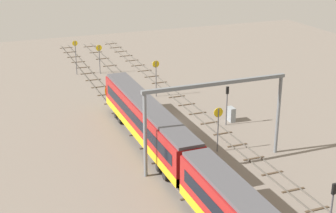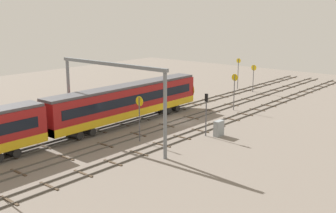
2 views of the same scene
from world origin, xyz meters
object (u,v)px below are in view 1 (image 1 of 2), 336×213
speed_sign_distant_end (156,73)px  relay_cabinet (231,114)px  speed_sign_near_foreground (76,53)px  speed_sign_far_trackside (99,55)px  train (191,169)px  overhead_gantry (216,105)px  signal_light_trackside_approach (332,203)px  signal_light_trackside_departure (227,100)px  speed_sign_mid_trackside (218,122)px

speed_sign_distant_end → relay_cabinet: size_ratio=2.92×
speed_sign_near_foreground → speed_sign_far_trackside: bearing=-104.5°
train → overhead_gantry: bearing=-44.6°
speed_sign_near_foreground → speed_sign_distant_end: speed_sign_near_foreground is taller
speed_sign_far_trackside → relay_cabinet: (-26.21, -10.04, -2.28)m
signal_light_trackside_approach → signal_light_trackside_departure: 23.70m
speed_sign_far_trackside → speed_sign_near_foreground: bearing=75.5°
speed_sign_distant_end → relay_cabinet: 13.58m
speed_sign_near_foreground → speed_sign_far_trackside: 3.77m
speed_sign_near_foreground → speed_sign_distant_end: (-14.97, -8.26, -0.08)m
speed_sign_far_trackside → signal_light_trackside_departure: 28.56m
signal_light_trackside_approach → signal_light_trackside_departure: bearing=-8.0°
speed_sign_near_foreground → signal_light_trackside_approach: 52.36m
signal_light_trackside_approach → relay_cabinet: size_ratio=2.64×
signal_light_trackside_approach → speed_sign_far_trackside: bearing=6.3°
overhead_gantry → signal_light_trackside_departure: overhead_gantry is taller
overhead_gantry → signal_light_trackside_departure: 11.11m
speed_sign_mid_trackside → signal_light_trackside_departure: (6.31, -4.39, -0.17)m
train → signal_light_trackside_approach: bearing=-142.7°
speed_sign_mid_trackside → speed_sign_far_trackside: bearing=7.7°
speed_sign_near_foreground → speed_sign_far_trackside: size_ratio=1.17×
signal_light_trackside_departure → overhead_gantry: bearing=145.5°
train → speed_sign_distant_end: (26.74, -6.54, 0.80)m
overhead_gantry → signal_light_trackside_approach: bearing=-169.6°
overhead_gantry → speed_sign_near_foreground: overhead_gantry is taller
signal_light_trackside_approach → signal_light_trackside_departure: size_ratio=0.96×
train → signal_light_trackside_departure: (13.63, -10.80, 0.54)m
signal_light_trackside_departure → signal_light_trackside_approach: bearing=172.0°
speed_sign_far_trackside → relay_cabinet: speed_sign_far_trackside is taller
speed_sign_mid_trackside → relay_cabinet: speed_sign_mid_trackside is taller
speed_sign_mid_trackside → signal_light_trackside_departure: speed_sign_mid_trackside is taller
speed_sign_mid_trackside → signal_light_trackside_departure: bearing=-34.8°
signal_light_trackside_departure → speed_sign_distant_end: bearing=18.0°
speed_sign_near_foreground → signal_light_trackside_departure: bearing=-156.0°
speed_sign_mid_trackside → speed_sign_near_foreground: bearing=13.3°
speed_sign_far_trackside → overhead_gantry: bearing=-175.4°
train → speed_sign_near_foreground: speed_sign_near_foreground is taller
speed_sign_far_trackside → speed_sign_distant_end: size_ratio=0.91×
signal_light_trackside_approach → relay_cabinet: bearing=-10.4°
overhead_gantry → speed_sign_far_trackside: bearing=4.6°
speed_sign_mid_trackside → signal_light_trackside_approach: (-17.16, -1.08, -0.28)m
signal_light_trackside_departure → speed_sign_far_trackside: bearing=18.1°
speed_sign_near_foreground → signal_light_trackside_approach: (-51.55, -9.22, -0.45)m
overhead_gantry → speed_sign_far_trackside: (35.91, 2.87, -3.21)m
speed_sign_mid_trackside → signal_light_trackside_approach: size_ratio=1.06×
speed_sign_mid_trackside → relay_cabinet: (7.23, -5.54, -2.47)m
train → speed_sign_mid_trackside: size_ratio=10.04×
train → speed_sign_mid_trackside: 9.76m
speed_sign_distant_end → relay_cabinet: (-12.19, -5.41, -2.56)m
relay_cabinet → signal_light_trackside_departure: bearing=128.8°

